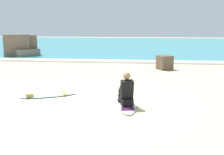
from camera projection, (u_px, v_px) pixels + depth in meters
ground_plane at (91, 99)px, 9.14m from camera, size 80.00×80.00×0.00m
sea at (130, 45)px, 31.08m from camera, size 80.00×28.00×0.10m
breaking_foam at (118, 61)px, 17.70m from camera, size 80.00×0.90×0.11m
surfboard_main at (126, 102)px, 8.69m from camera, size 0.84×2.52×0.08m
surfer_seated at (126, 92)px, 8.23m from camera, size 0.52×0.76×0.95m
surfboard_spare_near at (48, 95)px, 9.54m from camera, size 1.86×1.28×0.08m
rock_outcrop_distant at (22, 48)px, 20.37m from camera, size 2.55×2.33×1.58m
shoreline_rock at (165, 63)px, 14.92m from camera, size 0.90×0.91×0.71m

